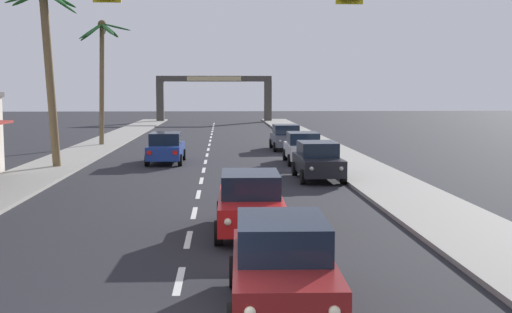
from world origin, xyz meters
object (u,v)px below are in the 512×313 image
sedan_third_in_queue (250,202)px  palm_left_farthest (102,56)px  sedan_lead_at_stop_bar (282,264)px  traffic_signal_mast (361,11)px  sedan_parked_far_kerb (303,148)px  sedan_parked_mid_kerb (318,160)px  sedan_parked_nearest_kerb (286,137)px  palm_left_third (47,48)px  town_gateway_arch (214,92)px  sedan_oncoming_far (166,148)px

sedan_third_in_queue → palm_left_farthest: 29.79m
sedan_lead_at_stop_bar → traffic_signal_mast: bearing=-55.0°
traffic_signal_mast → sedan_parked_far_kerb: (2.32, 24.58, -4.33)m
traffic_signal_mast → sedan_parked_far_kerb: bearing=84.6°
sedan_parked_mid_kerb → palm_left_farthest: 22.24m
sedan_parked_nearest_kerb → palm_left_third: (-12.94, -9.57, 5.20)m
sedan_parked_nearest_kerb → palm_left_third: bearing=-143.5°
sedan_parked_mid_kerb → sedan_lead_at_stop_bar: bearing=-100.8°
palm_left_farthest → town_gateway_arch: (7.45, 34.29, -2.60)m
town_gateway_arch → traffic_signal_mast: bearing=-87.5°
sedan_lead_at_stop_bar → sedan_parked_mid_kerb: (3.20, 16.75, 0.00)m
sedan_lead_at_stop_bar → palm_left_third: bearing=114.6°
sedan_parked_nearest_kerb → palm_left_third: palm_left_third is taller
traffic_signal_mast → palm_left_farthest: size_ratio=1.26×
palm_left_farthest → sedan_parked_mid_kerb: bearing=-54.1°
sedan_lead_at_stop_bar → sedan_parked_nearest_kerb: same height
sedan_third_in_queue → sedan_oncoming_far: 17.54m
sedan_parked_nearest_kerb → sedan_parked_mid_kerb: (-0.00, -14.12, 0.00)m
sedan_oncoming_far → sedan_parked_mid_kerb: same height
sedan_parked_mid_kerb → palm_left_third: bearing=160.6°
sedan_parked_far_kerb → palm_left_farthest: size_ratio=0.50×
sedan_oncoming_far → sedan_parked_far_kerb: same height
sedan_oncoming_far → palm_left_farthest: palm_left_farthest is taller
traffic_signal_mast → palm_left_third: size_ratio=1.22×
sedan_parked_mid_kerb → traffic_signal_mast: bearing=-96.8°
palm_left_third → sedan_oncoming_far: bearing=21.4°
palm_left_third → sedan_parked_far_kerb: bearing=7.8°
traffic_signal_mast → sedan_third_in_queue: size_ratio=2.48×
sedan_parked_nearest_kerb → town_gateway_arch: size_ratio=0.31×
sedan_lead_at_stop_bar → sedan_third_in_queue: bearing=92.5°
palm_left_farthest → sedan_third_in_queue: bearing=-71.8°
sedan_lead_at_stop_bar → sedan_oncoming_far: bearing=99.9°
town_gateway_arch → sedan_oncoming_far: bearing=-92.7°
sedan_lead_at_stop_bar → town_gateway_arch: size_ratio=0.31×
traffic_signal_mast → sedan_oncoming_far: traffic_signal_mast is taller
sedan_parked_nearest_kerb → sedan_parked_mid_kerb: 14.12m
palm_left_farthest → town_gateway_arch: palm_left_farthest is taller
sedan_parked_mid_kerb → palm_left_third: size_ratio=0.49×
sedan_oncoming_far → palm_left_third: 7.96m
sedan_parked_nearest_kerb → palm_left_farthest: size_ratio=0.51×
sedan_third_in_queue → town_gateway_arch: bearing=91.6°
sedan_parked_nearest_kerb → town_gateway_arch: 38.09m
sedan_oncoming_far → palm_left_farthest: size_ratio=0.50×
sedan_lead_at_stop_bar → town_gateway_arch: bearing=91.7°
sedan_third_in_queue → sedan_parked_nearest_kerb: size_ratio=1.00×
sedan_oncoming_far → sedan_parked_far_kerb: bearing=-3.1°
sedan_lead_at_stop_bar → sedan_parked_mid_kerb: size_ratio=1.00×
sedan_parked_nearest_kerb → palm_left_third: size_ratio=0.49×
sedan_lead_at_stop_bar → sedan_parked_far_kerb: bearing=81.7°
sedan_lead_at_stop_bar → sedan_parked_nearest_kerb: 31.03m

